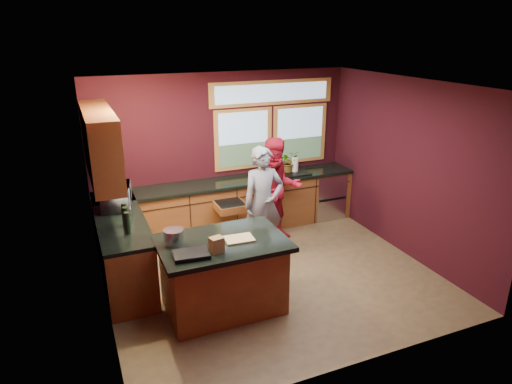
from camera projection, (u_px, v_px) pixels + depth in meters
floor at (272, 276)px, 6.56m from camera, size 4.50×4.50×0.00m
room_shell at (222, 154)px, 6.02m from camera, size 4.52×4.02×2.71m
back_counter at (242, 204)px, 7.95m from camera, size 4.50×0.64×0.93m
left_counter at (122, 246)px, 6.43m from camera, size 0.64×2.30×0.93m
island at (223, 275)px, 5.66m from camera, size 1.55×1.05×0.95m
person_grey at (263, 203)px, 6.87m from camera, size 0.66×0.45×1.75m
person_red at (277, 190)px, 7.47m from camera, size 0.94×0.79×1.73m
microwave at (116, 197)px, 6.51m from camera, size 0.49×0.65×0.33m
potted_plant at (288, 162)px, 8.10m from camera, size 0.35×0.30×0.39m
paper_towel at (295, 165)px, 8.12m from camera, size 0.12×0.12×0.28m
cutting_board at (239, 239)px, 5.53m from camera, size 0.37×0.27×0.02m
stock_pot at (174, 237)px, 5.40m from camera, size 0.24×0.24×0.18m
paper_bag at (217, 245)px, 5.20m from camera, size 0.17×0.15×0.18m
black_tray at (191, 254)px, 5.12m from camera, size 0.43×0.32×0.05m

